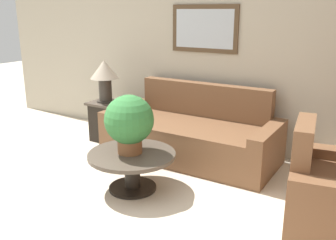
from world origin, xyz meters
TOP-DOWN VIEW (x-y plane):
  - ground_plane at (0.00, 0.00)m, footprint 20.00×20.00m
  - wall_back at (0.00, 2.82)m, footprint 7.54×0.09m
  - couch_main at (0.27, 2.22)m, footprint 2.25×1.00m
  - coffee_table at (0.18, 1.05)m, footprint 0.94×0.94m
  - side_table at (-1.12, 2.16)m, footprint 0.45×0.45m
  - table_lamp at (-1.12, 2.16)m, footprint 0.41×0.41m
  - potted_plant_on_table at (0.16, 1.05)m, footprint 0.52×0.52m

SIDE VIEW (x-z plane):
  - ground_plane at x=0.00m, z-range 0.00..0.00m
  - couch_main at x=0.27m, z-range -0.17..0.76m
  - side_table at x=-1.12m, z-range 0.01..0.59m
  - coffee_table at x=0.18m, z-range 0.10..0.51m
  - potted_plant_on_table at x=0.16m, z-range 0.45..1.08m
  - table_lamp at x=-1.12m, z-range 0.69..1.30m
  - wall_back at x=0.00m, z-range 0.01..2.61m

